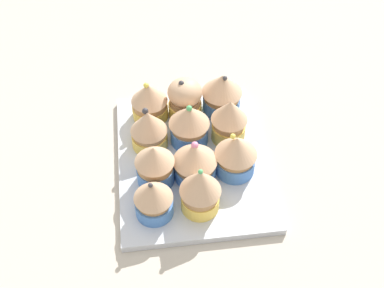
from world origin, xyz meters
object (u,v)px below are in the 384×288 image
Objects in this scene: cupcake_3 at (153,198)px; cupcake_6 at (193,161)px; baking_tray at (192,159)px; cupcake_5 at (192,123)px; cupcake_4 at (184,99)px; cupcake_7 at (199,189)px; cupcake_0 at (149,101)px; cupcake_9 at (229,120)px; cupcake_2 at (155,164)px; cupcake_1 at (149,129)px; cupcake_10 at (236,154)px; cupcake_8 at (222,92)px.

cupcake_3 is 8.30cm from cupcake_6.
cupcake_5 is at bearing 171.99° from baking_tray.
cupcake_3 is at bearing -18.32° from cupcake_4.
cupcake_7 is at bearing 90.91° from cupcake_3.
cupcake_0 is 0.96× the size of cupcake_4.
cupcake_5 is at bearing 6.74° from cupcake_4.
cupcake_6 is at bearing 22.05° from cupcake_0.
cupcake_4 reaches higher than cupcake_3.
cupcake_9 is at bearing 136.84° from cupcake_6.
cupcake_0 is 13.41cm from cupcake_2.
cupcake_10 is at bearing 61.52° from cupcake_1.
cupcake_3 is at bearing -0.79° from cupcake_1.
cupcake_5 is at bearing 90.82° from cupcake_1.
cupcake_10 reaches higher than cupcake_2.
cupcake_5 is (-7.17, 6.28, 0.12)cm from cupcake_2.
cupcake_1 is at bearing -118.51° from baking_tray.
baking_tray is 3.81× the size of cupcake_5.
cupcake_2 is at bearing -87.84° from cupcake_10.
cupcake_1 is 0.96× the size of cupcake_5.
cupcake_10 is (6.55, -0.15, -0.43)cm from cupcake_9.
baking_tray is at bearing 61.49° from cupcake_1.
cupcake_4 is (-9.36, -0.21, 4.15)cm from baking_tray.
cupcake_2 is at bearing -41.21° from cupcake_5.
cupcake_6 is (7.00, 5.88, -0.18)cm from cupcake_1.
cupcake_6 is at bearing -5.16° from baking_tray.
baking_tray is 3.97× the size of cupcake_1.
baking_tray is 3.82× the size of cupcake_8.
cupcake_9 is (-3.30, 6.16, 4.65)cm from baking_tray.
cupcake_5 is 12.69cm from cupcake_7.
cupcake_10 is at bearing -1.31° from cupcake_9.
cupcake_8 is at bearing 161.67° from cupcake_7.
cupcake_1 is 1.00× the size of cupcake_10.
cupcake_2 is at bearing -0.28° from cupcake_0.
cupcake_2 is 0.92× the size of cupcake_9.
cupcake_4 is 0.91× the size of cupcake_7.
cupcake_7 is 14.01cm from cupcake_9.
baking_tray is 4.06× the size of cupcake_0.
cupcake_2 is 1.06× the size of cupcake_3.
baking_tray is 3.57× the size of cupcake_7.
cupcake_8 is 13.11cm from cupcake_10.
cupcake_4 is at bearing 134.93° from cupcake_1.
cupcake_6 is 14.95cm from cupcake_8.
cupcake_8 is (-0.50, 6.34, 0.25)cm from cupcake_4.
cupcake_3 is at bearing -64.03° from cupcake_10.
cupcake_4 is (0.34, 5.52, 0.10)cm from cupcake_0.
cupcake_1 is at bearing -4.38° from cupcake_0.
cupcake_5 is 8.70cm from cupcake_10.
cupcake_8 reaches higher than cupcake_0.
cupcake_3 is at bearing -44.90° from cupcake_9.
cupcake_6 is (3.62, -0.33, 3.96)cm from baking_tray.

